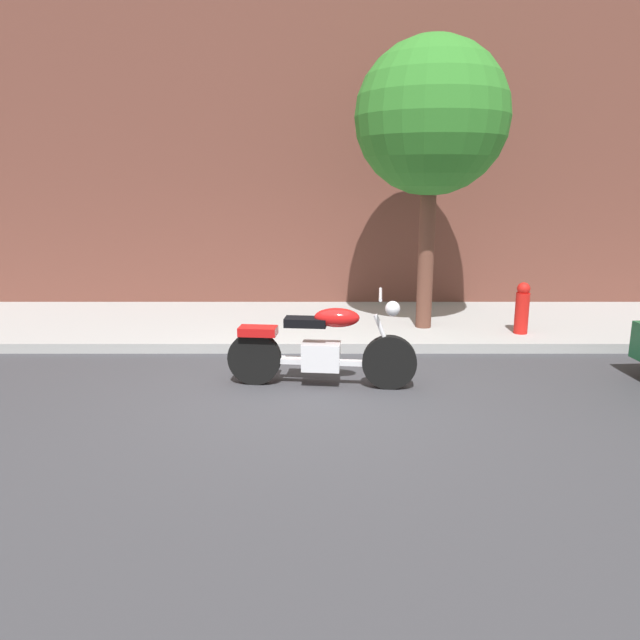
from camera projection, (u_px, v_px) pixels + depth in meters
name	position (u px, v px, depth m)	size (l,w,h in m)	color
ground_plane	(303.00, 394.00, 6.70)	(60.00, 60.00, 0.00)	#38383D
sidewalk	(308.00, 324.00, 9.70)	(22.51, 2.97, 0.14)	#9E9E9E
building_facade	(308.00, 64.00, 10.42)	(22.51, 0.50, 8.70)	brown
motorcycle	(320.00, 348.00, 6.87)	(2.20, 0.70, 1.12)	black
street_tree	(430.00, 119.00, 8.53)	(2.22, 2.22, 4.35)	brown
fire_hydrant	(520.00, 312.00, 8.76)	(0.20, 0.20, 0.91)	red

